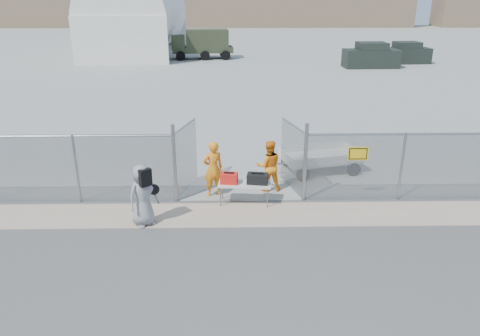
{
  "coord_description": "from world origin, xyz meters",
  "views": [
    {
      "loc": [
        -0.24,
        -11.42,
        6.2
      ],
      "look_at": [
        0.0,
        2.0,
        1.1
      ],
      "focal_mm": 35.0,
      "sensor_mm": 36.0,
      "label": 1
    }
  ],
  "objects_px": {
    "visitor": "(143,195)",
    "utility_trailer": "(320,160)",
    "folding_table": "(244,193)",
    "security_worker_left": "(213,169)",
    "security_worker_right": "(269,166)"
  },
  "relations": [
    {
      "from": "security_worker_right",
      "to": "visitor",
      "type": "xyz_separation_m",
      "value": [
        -3.67,
        -2.36,
        0.03
      ]
    },
    {
      "from": "visitor",
      "to": "utility_trailer",
      "type": "distance_m",
      "value": 7.02
    },
    {
      "from": "visitor",
      "to": "utility_trailer",
      "type": "height_order",
      "value": "visitor"
    },
    {
      "from": "security_worker_left",
      "to": "visitor",
      "type": "bearing_deg",
      "value": 26.17
    },
    {
      "from": "folding_table",
      "to": "utility_trailer",
      "type": "distance_m",
      "value": 3.96
    },
    {
      "from": "folding_table",
      "to": "security_worker_left",
      "type": "height_order",
      "value": "security_worker_left"
    },
    {
      "from": "security_worker_left",
      "to": "visitor",
      "type": "height_order",
      "value": "security_worker_left"
    },
    {
      "from": "security_worker_left",
      "to": "visitor",
      "type": "xyz_separation_m",
      "value": [
        -1.88,
        -1.98,
        -0.01
      ]
    },
    {
      "from": "security_worker_right",
      "to": "visitor",
      "type": "height_order",
      "value": "visitor"
    },
    {
      "from": "visitor",
      "to": "security_worker_left",
      "type": "bearing_deg",
      "value": 7.23
    },
    {
      "from": "visitor",
      "to": "folding_table",
      "type": "bearing_deg",
      "value": -14.56
    },
    {
      "from": "visitor",
      "to": "security_worker_right",
      "type": "bearing_deg",
      "value": -6.69
    },
    {
      "from": "folding_table",
      "to": "security_worker_left",
      "type": "xyz_separation_m",
      "value": [
        -0.98,
        0.66,
        0.57
      ]
    },
    {
      "from": "folding_table",
      "to": "security_worker_right",
      "type": "height_order",
      "value": "security_worker_right"
    },
    {
      "from": "security_worker_right",
      "to": "folding_table",
      "type": "bearing_deg",
      "value": 45.44
    }
  ]
}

